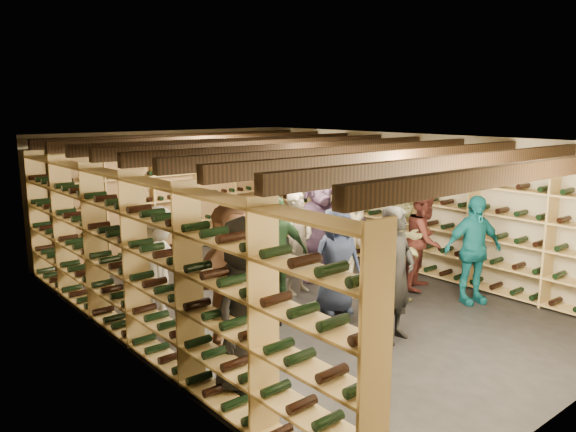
% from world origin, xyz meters
% --- Properties ---
extents(ground, '(8.00, 8.00, 0.00)m').
position_xyz_m(ground, '(0.00, 0.00, 0.00)').
color(ground, black).
rests_on(ground, ground).
extents(walls, '(5.52, 8.02, 2.40)m').
position_xyz_m(walls, '(0.00, 0.00, 1.20)').
color(walls, tan).
rests_on(walls, ground).
extents(ceiling, '(5.50, 8.00, 0.01)m').
position_xyz_m(ceiling, '(0.00, 0.00, 2.40)').
color(ceiling, beige).
rests_on(ceiling, walls).
extents(ceiling_joists, '(5.40, 7.12, 0.18)m').
position_xyz_m(ceiling_joists, '(0.00, 0.00, 2.26)').
color(ceiling_joists, black).
rests_on(ceiling_joists, ground).
extents(wine_rack_left, '(0.32, 7.50, 2.15)m').
position_xyz_m(wine_rack_left, '(-2.57, 0.00, 1.08)').
color(wine_rack_left, tan).
rests_on(wine_rack_left, ground).
extents(wine_rack_right, '(0.32, 7.50, 2.15)m').
position_xyz_m(wine_rack_right, '(2.57, 0.00, 1.08)').
color(wine_rack_right, tan).
rests_on(wine_rack_right, ground).
extents(wine_rack_back, '(4.70, 0.30, 2.15)m').
position_xyz_m(wine_rack_back, '(0.00, 3.83, 1.07)').
color(wine_rack_back, tan).
rests_on(wine_rack_back, ground).
extents(crate_stack_left, '(0.59, 0.50, 0.51)m').
position_xyz_m(crate_stack_left, '(0.55, 1.84, 0.26)').
color(crate_stack_left, tan).
rests_on(crate_stack_left, ground).
extents(crate_stack_right, '(0.57, 0.44, 0.34)m').
position_xyz_m(crate_stack_right, '(1.07, 1.30, 0.17)').
color(crate_stack_right, tan).
rests_on(crate_stack_right, ground).
extents(crate_loose, '(0.58, 0.47, 0.17)m').
position_xyz_m(crate_loose, '(0.48, 1.95, 0.09)').
color(crate_loose, tan).
rests_on(crate_loose, ground).
extents(person_0, '(1.02, 0.81, 1.81)m').
position_xyz_m(person_0, '(-2.18, -1.71, 0.91)').
color(person_0, black).
rests_on(person_0, ground).
extents(person_1, '(0.68, 0.52, 1.69)m').
position_xyz_m(person_1, '(-0.07, -1.89, 0.84)').
color(person_1, black).
rests_on(person_1, ground).
extents(person_2, '(0.95, 0.77, 1.84)m').
position_xyz_m(person_2, '(0.98, -1.13, 0.92)').
color(person_2, brown).
rests_on(person_2, ground).
extents(person_3, '(1.17, 0.89, 1.60)m').
position_xyz_m(person_3, '(0.71, -0.40, 0.80)').
color(person_3, beige).
rests_on(person_3, ground).
extents(person_4, '(1.02, 0.72, 1.61)m').
position_xyz_m(person_4, '(1.88, -1.71, 0.80)').
color(person_4, '#106373').
rests_on(person_4, ground).
extents(person_5, '(1.72, 0.90, 1.77)m').
position_xyz_m(person_5, '(-1.68, -0.71, 0.89)').
color(person_5, brown).
rests_on(person_5, ground).
extents(person_6, '(0.85, 0.70, 1.50)m').
position_xyz_m(person_6, '(0.07, -0.72, 0.75)').
color(person_6, '#212C4B').
rests_on(person_6, ground).
extents(person_7, '(0.66, 0.50, 1.61)m').
position_xyz_m(person_7, '(0.20, 0.26, 0.80)').
color(person_7, gray).
rests_on(person_7, ground).
extents(person_8, '(0.94, 0.84, 1.58)m').
position_xyz_m(person_8, '(1.88, -0.85, 0.79)').
color(person_8, '#481E1A').
rests_on(person_8, ground).
extents(person_9, '(1.11, 0.74, 1.60)m').
position_xyz_m(person_9, '(-2.06, 0.44, 0.80)').
color(person_9, beige).
rests_on(person_9, ground).
extents(person_10, '(1.04, 0.73, 1.63)m').
position_xyz_m(person_10, '(-0.50, -0.05, 0.82)').
color(person_10, '#224427').
rests_on(person_10, ground).
extents(person_11, '(1.74, 0.71, 1.83)m').
position_xyz_m(person_11, '(0.93, 0.57, 0.91)').
color(person_11, slate).
rests_on(person_11, ground).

